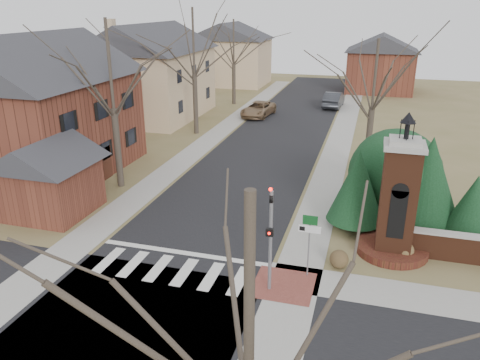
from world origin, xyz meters
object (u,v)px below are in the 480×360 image
(traffic_signal_pole, at_px, (271,231))
(pickup_truck, at_px, (258,109))
(brick_gate_monument, at_px, (397,209))
(distant_car, at_px, (334,100))
(sign_post, at_px, (309,234))

(traffic_signal_pole, relative_size, pickup_truck, 0.88)
(brick_gate_monument, height_order, distant_car, brick_gate_monument)
(traffic_signal_pole, bearing_deg, pickup_truck, 104.76)
(brick_gate_monument, bearing_deg, distant_car, 100.16)
(sign_post, height_order, pickup_truck, sign_post)
(sign_post, xyz_separation_m, pickup_truck, (-8.99, 27.81, -1.24))
(traffic_signal_pole, bearing_deg, sign_post, 47.57)
(sign_post, bearing_deg, traffic_signal_pole, -132.43)
(brick_gate_monument, xyz_separation_m, distant_car, (-5.60, 31.24, -1.34))
(brick_gate_monument, relative_size, pickup_truck, 1.27)
(traffic_signal_pole, distance_m, brick_gate_monument, 6.47)
(brick_gate_monument, distance_m, pickup_truck, 27.77)
(traffic_signal_pole, bearing_deg, distant_car, 91.45)
(sign_post, distance_m, distant_car, 34.34)
(traffic_signal_pole, bearing_deg, brick_gate_monument, 43.24)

